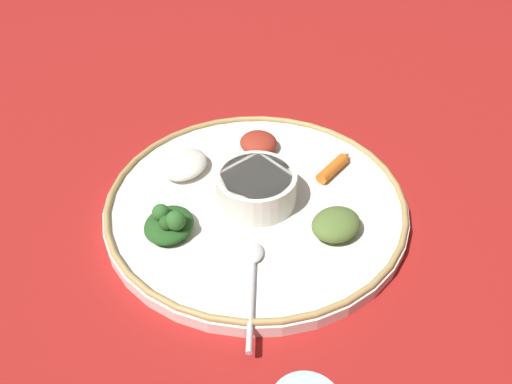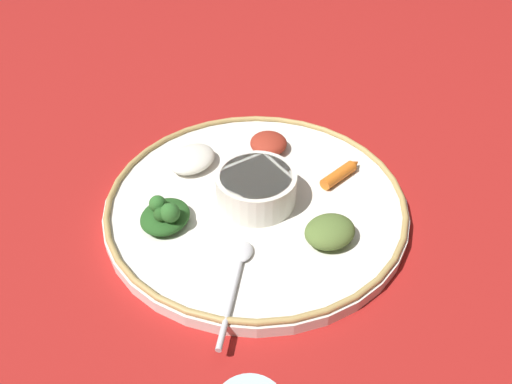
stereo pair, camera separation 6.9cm
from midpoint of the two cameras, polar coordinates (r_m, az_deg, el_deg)
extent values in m
plane|color=maroon|center=(0.71, -2.78, -2.06)|extent=(2.40, 2.40, 0.00)
cylinder|color=white|center=(0.70, -2.80, -1.56)|extent=(0.41, 0.41, 0.02)
torus|color=tan|center=(0.70, -2.83, -0.87)|extent=(0.40, 0.40, 0.01)
cylinder|color=silver|center=(0.68, -2.88, 0.33)|extent=(0.11, 0.11, 0.04)
cylinder|color=#99471E|center=(0.67, -2.93, 1.56)|extent=(0.09, 0.09, 0.01)
ellipsoid|color=silver|center=(0.62, -3.45, -6.79)|extent=(0.04, 0.03, 0.01)
cylinder|color=silver|center=(0.58, -4.04, -12.46)|extent=(0.11, 0.05, 0.01)
ellipsoid|color=#23511E|center=(0.66, -12.50, -3.69)|extent=(0.09, 0.09, 0.02)
sphere|color=#23511E|center=(0.64, -12.91, -3.47)|extent=(0.02, 0.02, 0.02)
sphere|color=#2D6628|center=(0.65, -13.41, -2.35)|extent=(0.02, 0.02, 0.02)
sphere|color=#2D6628|center=(0.64, -11.92, -3.22)|extent=(0.03, 0.03, 0.03)
cylinder|color=orange|center=(0.74, 5.78, 2.46)|extent=(0.05, 0.06, 0.02)
cone|color=orange|center=(0.77, 7.37, 3.84)|extent=(0.02, 0.02, 0.02)
ellipsoid|color=#567033|center=(0.64, 5.79, -3.70)|extent=(0.07, 0.08, 0.03)
ellipsoid|color=silver|center=(0.75, -10.48, 2.89)|extent=(0.09, 0.09, 0.02)
ellipsoid|color=maroon|center=(0.78, -2.27, 5.35)|extent=(0.08, 0.08, 0.03)
camera|label=1|loc=(0.03, -92.87, -2.48)|focal=36.37mm
camera|label=2|loc=(0.03, 87.13, 2.48)|focal=36.37mm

